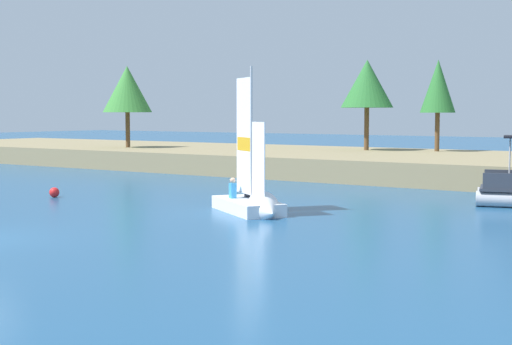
{
  "coord_description": "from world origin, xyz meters",
  "views": [
    {
      "loc": [
        18.46,
        -12.5,
        3.54
      ],
      "look_at": [
        1.44,
        12.03,
        1.2
      ],
      "focal_mm": 53.13,
      "sensor_mm": 36.0,
      "label": 1
    }
  ],
  "objects": [
    {
      "name": "shoreline_tree_midleft",
      "position": [
        -3.23,
        31.11,
        5.39
      ],
      "size": [
        3.33,
        3.33,
        5.73
      ],
      "color": "brown",
      "rests_on": "shore_bank"
    },
    {
      "name": "shore_bank",
      "position": [
        0.0,
        28.01,
        0.6
      ],
      "size": [
        80.0,
        14.23,
        1.2
      ],
      "primitive_type": "cube",
      "color": "#897A56",
      "rests_on": "ground"
    },
    {
      "name": "channel_buoy",
      "position": [
        -6.62,
        8.72,
        0.21
      ],
      "size": [
        0.42,
        0.42,
        0.42
      ],
      "primitive_type": "sphere",
      "color": "red",
      "rests_on": "ground"
    },
    {
      "name": "shoreline_tree_left",
      "position": [
        -18.48,
        25.26,
        5.17
      ],
      "size": [
        3.35,
        3.35,
        5.58
      ],
      "color": "brown",
      "rests_on": "shore_bank"
    },
    {
      "name": "sailboat",
      "position": [
        3.42,
        9.07,
        0.4
      ],
      "size": [
        4.18,
        3.39,
        5.62
      ],
      "rotation": [
        0.0,
        0.0,
        -0.58
      ],
      "color": "white",
      "rests_on": "ground"
    },
    {
      "name": "shoreline_tree_centre",
      "position": [
        1.03,
        32.25,
        5.17
      ],
      "size": [
        2.15,
        2.15,
        5.63
      ],
      "color": "brown",
      "rests_on": "shore_bank"
    }
  ]
}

